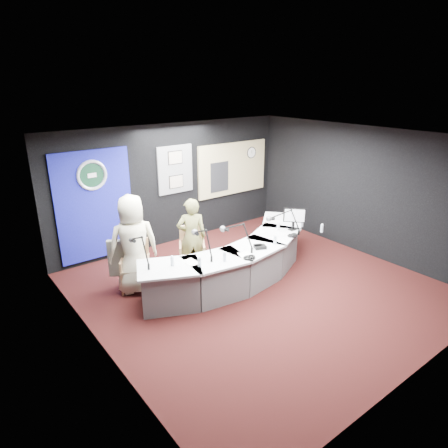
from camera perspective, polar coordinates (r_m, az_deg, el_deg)
ground at (r=7.66m, az=4.90°, el=-9.08°), size 6.00×6.00×0.00m
ceiling at (r=6.75m, az=5.61°, el=12.14°), size 6.00×6.00×0.02m
wall_back at (r=9.41m, az=-7.25°, el=5.63°), size 6.00×0.02×2.80m
wall_front at (r=5.46m, az=27.17°, el=-7.49°), size 6.00×0.02×2.80m
wall_left at (r=5.64m, az=-17.99°, el=-5.32°), size 0.02×6.00×2.80m
wall_right at (r=9.31m, az=19.03°, el=4.52°), size 0.02×6.00×2.80m
broadcast_desk at (r=7.82m, az=2.00°, el=-5.26°), size 4.50×1.90×0.75m
backdrop_panel at (r=8.66m, az=-17.98°, el=2.49°), size 1.60×0.05×2.30m
agency_seal at (r=8.46m, az=-18.35°, el=6.62°), size 0.63×0.07×0.63m
seal_center at (r=8.46m, az=-18.36°, el=6.63°), size 0.48×0.01×0.48m
pinboard at (r=9.33m, az=-6.98°, el=7.73°), size 0.90×0.04×1.10m
framed_photo_upper at (r=9.25m, az=-6.96°, el=9.39°), size 0.34×0.02×0.27m
framed_photo_lower at (r=9.36m, az=-6.82°, el=6.03°), size 0.34×0.02×0.27m
booth_window_frame at (r=10.32m, az=1.26°, el=7.93°), size 2.12×0.06×1.32m
booth_glow at (r=10.31m, az=1.29°, el=7.92°), size 2.00×0.02×1.20m
equipment_rack at (r=10.06m, az=-0.66°, el=6.73°), size 0.55×0.02×0.75m
wall_clock at (r=10.61m, az=3.95°, el=10.15°), size 0.28×0.01×0.28m
armchair_left at (r=7.53m, az=-12.54°, el=-6.09°), size 0.72×0.72×0.92m
armchair_right at (r=7.97m, az=-4.57°, el=-3.80°), size 0.78×0.78×1.01m
draped_jacket at (r=7.59m, az=-14.37°, el=-4.72°), size 0.48×0.35×0.70m
person_man at (r=7.35m, az=-12.81°, el=-2.88°), size 1.00×0.76×1.84m
person_woman at (r=7.86m, az=-4.63°, el=-1.88°), size 0.69×0.60×1.58m
computer_monitor at (r=8.35m, az=9.93°, el=1.25°), size 0.31×0.33×0.29m
desk_phone at (r=7.46m, az=5.18°, el=-3.27°), size 0.26×0.24×0.05m
headphones_near at (r=8.11m, az=9.76°, el=-1.58°), size 0.22×0.22×0.04m
headphones_far at (r=7.04m, az=3.64°, el=-4.78°), size 0.23×0.23×0.04m
paper_stack at (r=6.91m, az=-4.73°, el=-5.45°), size 0.21×0.29×0.00m
notepad at (r=7.14m, az=3.18°, el=-4.53°), size 0.31×0.37×0.00m
boom_mic_a at (r=6.89m, az=-11.98°, el=-3.23°), size 0.16×0.74×0.60m
boom_mic_b at (r=7.04m, az=-3.06°, el=-2.27°), size 0.19×0.74×0.60m
boom_mic_c at (r=7.28m, az=1.89°, el=-1.45°), size 0.34×0.70×0.60m
boom_mic_d at (r=8.06m, az=8.60°, el=0.49°), size 0.62×0.49×0.60m
water_bottles at (r=7.51m, az=4.05°, el=-2.53°), size 3.29×0.71×0.18m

